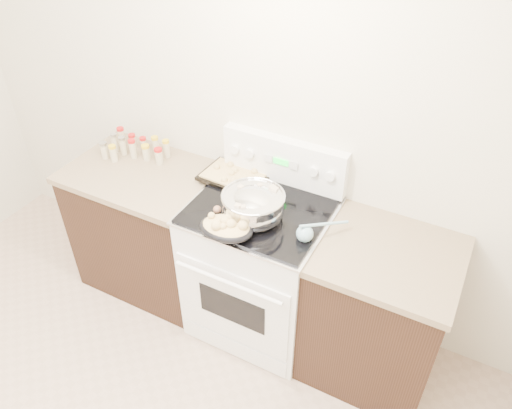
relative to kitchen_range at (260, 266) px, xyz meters
The scene contains 9 objects.
counter_left 0.83m from the kitchen_range, behind, with size 0.93×0.67×0.92m.
counter_right 0.73m from the kitchen_range, ahead, with size 0.73×0.67×0.92m.
kitchen_range is the anchor object (origin of this frame).
mixing_bowl 0.54m from the kitchen_range, 86.20° to the right, with size 0.36×0.36×0.20m.
roasting_pan 0.58m from the kitchen_range, 100.06° to the right, with size 0.31×0.23×0.11m.
baking_sheet 0.57m from the kitchen_range, 147.77° to the left, with size 0.39×0.29×0.06m.
wooden_spoon 0.51m from the kitchen_range, 149.88° to the right, with size 0.10×0.25×0.04m.
blue_ladle 0.60m from the kitchen_range, 20.03° to the right, with size 0.21×0.24×0.11m.
spice_jars 1.10m from the kitchen_range, behind, with size 0.40×0.24×0.13m.
Camera 1 is at (1.34, -0.50, 2.65)m, focal length 35.00 mm.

